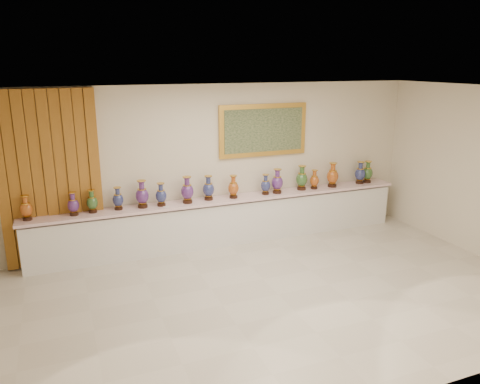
# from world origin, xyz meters

# --- Properties ---
(ground) EXTENTS (8.00, 8.00, 0.00)m
(ground) POSITION_xyz_m (0.00, 0.00, 0.00)
(ground) COLOR beige
(ground) RESTS_ON ground
(room) EXTENTS (8.00, 8.00, 8.00)m
(room) POSITION_xyz_m (-2.41, 2.44, 1.60)
(room) COLOR beige
(room) RESTS_ON ground
(counter) EXTENTS (7.28, 0.48, 0.90)m
(counter) POSITION_xyz_m (0.00, 2.27, 0.44)
(counter) COLOR white
(counter) RESTS_ON ground
(vase_0) EXTENTS (0.22, 0.22, 0.42)m
(vase_0) POSITION_xyz_m (-3.43, 2.26, 1.09)
(vase_0) COLOR #32180E
(vase_0) RESTS_ON counter
(vase_1) EXTENTS (0.22, 0.22, 0.40)m
(vase_1) POSITION_xyz_m (-2.72, 2.24, 1.08)
(vase_1) COLOR #32180E
(vase_1) RESTS_ON counter
(vase_2) EXTENTS (0.24, 0.24, 0.40)m
(vase_2) POSITION_xyz_m (-2.41, 2.28, 1.08)
(vase_2) COLOR #32180E
(vase_2) RESTS_ON counter
(vase_3) EXTENTS (0.23, 0.23, 0.40)m
(vase_3) POSITION_xyz_m (-1.98, 2.29, 1.08)
(vase_3) COLOR #32180E
(vase_3) RESTS_ON counter
(vase_4) EXTENTS (0.27, 0.27, 0.49)m
(vase_4) POSITION_xyz_m (-1.57, 2.25, 1.12)
(vase_4) COLOR #32180E
(vase_4) RESTS_ON counter
(vase_5) EXTENTS (0.26, 0.26, 0.42)m
(vase_5) POSITION_xyz_m (-1.24, 2.23, 1.09)
(vase_5) COLOR #32180E
(vase_5) RESTS_ON counter
(vase_6) EXTENTS (0.27, 0.27, 0.49)m
(vase_6) POSITION_xyz_m (-0.76, 2.22, 1.12)
(vase_6) COLOR #32180E
(vase_6) RESTS_ON counter
(vase_7) EXTENTS (0.26, 0.26, 0.46)m
(vase_7) POSITION_xyz_m (-0.34, 2.28, 1.11)
(vase_7) COLOR #32180E
(vase_7) RESTS_ON counter
(vase_8) EXTENTS (0.21, 0.21, 0.44)m
(vase_8) POSITION_xyz_m (0.13, 2.22, 1.10)
(vase_8) COLOR #32180E
(vase_8) RESTS_ON counter
(vase_9) EXTENTS (0.19, 0.19, 0.40)m
(vase_9) POSITION_xyz_m (0.80, 2.22, 1.08)
(vase_9) COLOR #32180E
(vase_9) RESTS_ON counter
(vase_10) EXTENTS (0.29, 0.29, 0.48)m
(vase_10) POSITION_xyz_m (1.05, 2.22, 1.12)
(vase_10) COLOR #32180E
(vase_10) RESTS_ON counter
(vase_11) EXTENTS (0.25, 0.25, 0.50)m
(vase_11) POSITION_xyz_m (1.61, 2.26, 1.12)
(vase_11) COLOR #32180E
(vase_11) RESTS_ON counter
(vase_12) EXTENTS (0.21, 0.21, 0.39)m
(vase_12) POSITION_xyz_m (1.89, 2.23, 1.07)
(vase_12) COLOR #32180E
(vase_12) RESTS_ON counter
(vase_13) EXTENTS (0.27, 0.27, 0.50)m
(vase_13) POSITION_xyz_m (2.31, 2.23, 1.13)
(vase_13) COLOR #32180E
(vase_13) RESTS_ON counter
(vase_14) EXTENTS (0.27, 0.27, 0.47)m
(vase_14) POSITION_xyz_m (3.00, 2.25, 1.11)
(vase_14) COLOR #32180E
(vase_14) RESTS_ON counter
(vase_15) EXTENTS (0.25, 0.25, 0.46)m
(vase_15) POSITION_xyz_m (3.20, 2.27, 1.11)
(vase_15) COLOR #32180E
(vase_15) RESTS_ON counter
(label_card) EXTENTS (0.10, 0.06, 0.00)m
(label_card) POSITION_xyz_m (-1.18, 2.13, 0.90)
(label_card) COLOR white
(label_card) RESTS_ON counter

